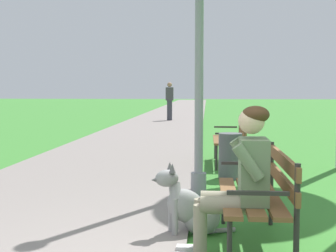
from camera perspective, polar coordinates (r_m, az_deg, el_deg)
name	(u,v)px	position (r m, az deg, el deg)	size (l,w,h in m)	color
paved_path	(176,113)	(26.99, 0.94, 1.62)	(3.25, 60.00, 0.04)	gray
park_bench_near	(261,189)	(4.23, 11.09, -7.47)	(0.55, 1.50, 0.85)	brown
park_bench_mid	(232,136)	(8.73, 7.74, -1.26)	(0.55, 1.50, 0.85)	brown
person_seated_on_near_bench	(240,177)	(3.86, 8.60, -6.06)	(0.74, 0.49, 1.25)	gray
dog_grey	(191,209)	(4.53, 2.79, -9.88)	(0.80, 0.43, 0.71)	gray
lamp_post_near	(199,25)	(6.12, 3.79, 12.07)	(0.24, 0.24, 4.23)	gray
litter_bin	(230,156)	(7.39, 7.49, -3.57)	(0.36, 0.36, 0.70)	#515156
pedestrian_distant	(170,101)	(20.11, 0.19, 2.97)	(0.32, 0.22, 1.65)	#383842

